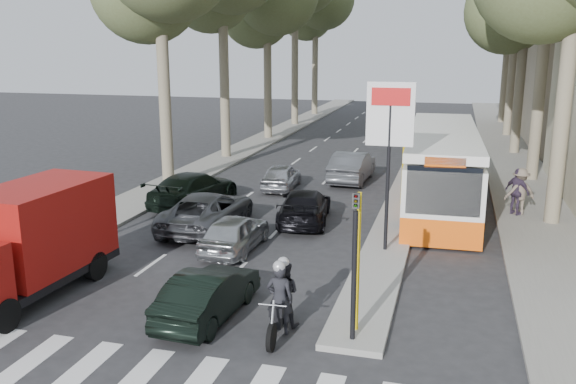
# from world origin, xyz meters

# --- Properties ---
(ground) EXTENTS (120.00, 120.00, 0.00)m
(ground) POSITION_xyz_m (0.00, 0.00, 0.00)
(ground) COLOR #28282B
(ground) RESTS_ON ground
(sidewalk_right) EXTENTS (3.20, 70.00, 0.12)m
(sidewalk_right) POSITION_xyz_m (8.60, 25.00, 0.06)
(sidewalk_right) COLOR gray
(sidewalk_right) RESTS_ON ground
(median_left) EXTENTS (2.40, 64.00, 0.12)m
(median_left) POSITION_xyz_m (-8.00, 28.00, 0.06)
(median_left) COLOR gray
(median_left) RESTS_ON ground
(traffic_island) EXTENTS (1.50, 26.00, 0.16)m
(traffic_island) POSITION_xyz_m (3.25, 11.00, 0.08)
(traffic_island) COLOR gray
(traffic_island) RESTS_ON ground
(billboard) EXTENTS (1.50, 12.10, 5.60)m
(billboard) POSITION_xyz_m (3.25, 5.00, 3.70)
(billboard) COLOR yellow
(billboard) RESTS_ON ground
(traffic_light_island) EXTENTS (0.16, 0.41, 3.60)m
(traffic_light_island) POSITION_xyz_m (3.25, -1.50, 2.49)
(traffic_light_island) COLOR black
(traffic_light_island) RESTS_ON ground
(tree_l_e) EXTENTS (7.40, 7.20, 14.49)m
(tree_l_e) POSITION_xyz_m (-7.97, 44.11, 10.73)
(tree_l_e) COLOR #6B604C
(tree_l_e) RESTS_ON ground
(silver_hatchback) EXTENTS (1.54, 3.72, 1.26)m
(silver_hatchback) POSITION_xyz_m (-1.63, 4.00, 0.63)
(silver_hatchback) COLOR #A7ABAF
(silver_hatchback) RESTS_ON ground
(dark_hatchback) EXTENTS (1.55, 3.88, 1.25)m
(dark_hatchback) POSITION_xyz_m (-0.50, -1.00, 0.63)
(dark_hatchback) COLOR black
(dark_hatchback) RESTS_ON ground
(queue_car_a) EXTENTS (2.44, 5.14, 1.42)m
(queue_car_a) POSITION_xyz_m (-3.44, 6.00, 0.71)
(queue_car_a) COLOR #47494E
(queue_car_a) RESTS_ON ground
(queue_car_b) EXTENTS (2.40, 4.67, 1.30)m
(queue_car_b) POSITION_xyz_m (-0.19, 7.84, 0.65)
(queue_car_b) COLOR black
(queue_car_b) RESTS_ON ground
(queue_car_c) EXTENTS (1.71, 3.74, 1.24)m
(queue_car_c) POSITION_xyz_m (-2.60, 13.00, 0.62)
(queue_car_c) COLOR #AEB0B6
(queue_car_c) RESTS_ON ground
(queue_car_d) EXTENTS (1.79, 4.66, 1.52)m
(queue_car_d) POSITION_xyz_m (0.38, 15.53, 0.76)
(queue_car_d) COLOR #55575D
(queue_car_d) RESTS_ON ground
(queue_car_e) EXTENTS (2.69, 5.28, 1.47)m
(queue_car_e) POSITION_xyz_m (-5.34, 9.00, 0.73)
(queue_car_e) COLOR black
(queue_car_e) RESTS_ON ground
(red_truck) EXTENTS (2.43, 5.73, 3.00)m
(red_truck) POSITION_xyz_m (-5.72, -0.95, 1.58)
(red_truck) COLOR black
(red_truck) RESTS_ON ground
(city_bus) EXTENTS (3.10, 12.55, 3.29)m
(city_bus) POSITION_xyz_m (4.80, 11.92, 1.73)
(city_bus) COLOR #FC5D0E
(city_bus) RESTS_ON ground
(motorcycle) EXTENTS (0.81, 2.21, 1.88)m
(motorcycle) POSITION_xyz_m (1.49, -1.26, 0.85)
(motorcycle) COLOR black
(motorcycle) RESTS_ON ground
(pedestrian_near) EXTENTS (1.17, 1.13, 1.87)m
(pedestrian_near) POSITION_xyz_m (7.76, 10.74, 1.05)
(pedestrian_near) COLOR #3D2F47
(pedestrian_near) RESTS_ON sidewalk_right
(pedestrian_far) EXTENTS (1.32, 0.92, 1.87)m
(pedestrian_far) POSITION_xyz_m (7.87, 10.80, 1.06)
(pedestrian_far) COLOR #706354
(pedestrian_far) RESTS_ON sidewalk_right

